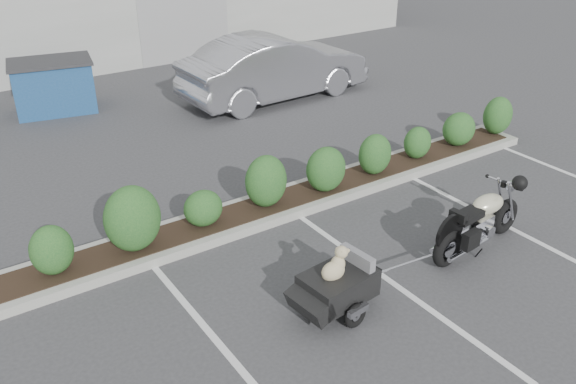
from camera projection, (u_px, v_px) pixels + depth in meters
ground at (301, 291)px, 8.65m from camera, size 90.00×90.00×0.00m
planter_kerb at (276, 206)px, 10.73m from camera, size 12.00×1.00×0.15m
motorcycle at (480, 222)px, 9.40m from camera, size 2.12×0.76×1.22m
pet_trailer at (337, 285)px, 8.06m from camera, size 1.70×0.96×1.01m
sedan at (275, 67)px, 15.81m from camera, size 5.10×1.94×1.66m
dumpster at (53, 86)px, 15.02m from camera, size 2.16×1.69×1.28m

